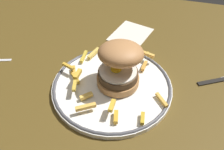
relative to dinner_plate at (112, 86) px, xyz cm
name	(u,v)px	position (x,y,z in cm)	size (l,w,h in cm)	color
ground_plane	(97,98)	(-3.35, -2.27, -2.84)	(116.81, 108.48, 4.00)	#533E17
dinner_plate	(112,86)	(0.00, 0.00, 0.00)	(29.35, 29.35, 1.60)	white
burger	(120,63)	(1.42, 1.41, 6.54)	(11.99, 12.59, 11.91)	#B27A44
fries_pile	(106,76)	(-1.96, 1.20, 1.82)	(27.52, 24.94, 2.92)	gold
napkin	(131,34)	(-0.41, 24.01, -0.64)	(10.41, 12.86, 0.40)	silver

